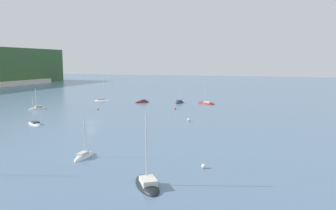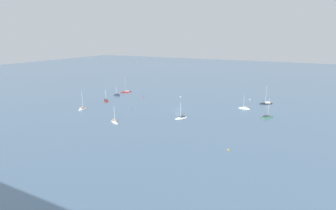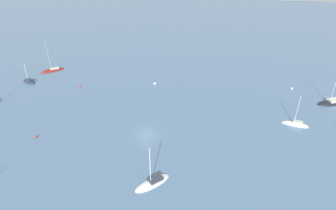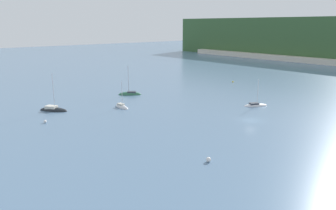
{
  "view_description": "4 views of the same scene",
  "coord_description": "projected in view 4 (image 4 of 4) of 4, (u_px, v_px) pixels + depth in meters",
  "views": [
    {
      "loc": [
        -78.76,
        -48.58,
        16.92
      ],
      "look_at": [
        13.97,
        -17.87,
        3.8
      ],
      "focal_mm": 35.0,
      "sensor_mm": 36.0,
      "label": 1
    },
    {
      "loc": [
        -54.81,
        117.76,
        36.57
      ],
      "look_at": [
        2.49,
        6.08,
        3.48
      ],
      "focal_mm": 28.0,
      "sensor_mm": 36.0,
      "label": 2
    },
    {
      "loc": [
        -23.19,
        42.38,
        32.48
      ],
      "look_at": [
        0.23,
        -12.72,
        1.04
      ],
      "focal_mm": 28.0,
      "sensor_mm": 36.0,
      "label": 3
    },
    {
      "loc": [
        44.4,
        -62.94,
        22.18
      ],
      "look_at": [
        -14.92,
        -13.17,
        3.04
      ],
      "focal_mm": 35.0,
      "sensor_mm": 36.0,
      "label": 4
    }
  ],
  "objects": [
    {
      "name": "mooring_buoy_0",
      "position": [
        233.0,
        82.0,
        128.02
      ],
      "size": [
        0.56,
        0.56,
        0.56
      ],
      "color": "yellow",
      "rests_on": "ground_plane"
    },
    {
      "name": "sailboat_3",
      "position": [
        53.0,
        110.0,
        86.39
      ],
      "size": [
        8.05,
        6.87,
        10.81
      ],
      "rotation": [
        0.0,
        0.0,
        0.62
      ],
      "color": "black",
      "rests_on": "ground_plane"
    },
    {
      "name": "mooring_buoy_3",
      "position": [
        45.0,
        122.0,
        75.48
      ],
      "size": [
        0.72,
        0.72,
        0.72
      ],
      "color": "white",
      "rests_on": "ground_plane"
    },
    {
      "name": "sailboat_0",
      "position": [
        256.0,
        106.0,
        91.4
      ],
      "size": [
        5.38,
        7.03,
        8.12
      ],
      "rotation": [
        0.0,
        0.0,
        1.05
      ],
      "color": "silver",
      "rests_on": "ground_plane"
    },
    {
      "name": "ground_plane",
      "position": [
        251.0,
        120.0,
        77.61
      ],
      "size": [
        600.0,
        600.0,
        0.0
      ],
      "primitive_type": "plane",
      "color": "slate"
    },
    {
      "name": "sailboat_8",
      "position": [
        122.0,
        107.0,
        89.5
      ],
      "size": [
        5.92,
        1.69,
        8.15
      ],
      "rotation": [
        0.0,
        0.0,
        6.28
      ],
      "color": "silver",
      "rests_on": "ground_plane"
    },
    {
      "name": "mooring_buoy_1",
      "position": [
        209.0,
        160.0,
        54.15
      ],
      "size": [
        0.82,
        0.82,
        0.82
      ],
      "color": "white",
      "rests_on": "ground_plane"
    },
    {
      "name": "sailboat_1",
      "position": [
        130.0,
        94.0,
        105.88
      ],
      "size": [
        6.32,
        7.21,
        10.36
      ],
      "rotation": [
        0.0,
        0.0,
        4.05
      ],
      "color": "#2D6647",
      "rests_on": "ground_plane"
    }
  ]
}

